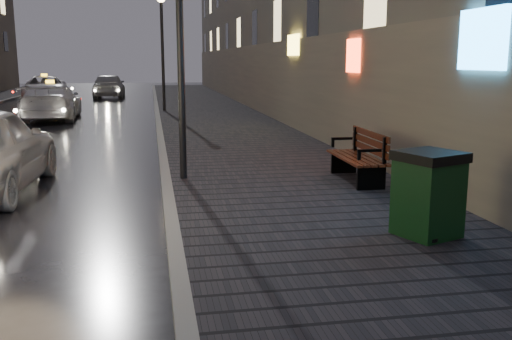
{
  "coord_description": "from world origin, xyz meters",
  "views": [
    {
      "loc": [
        1.26,
        -5.36,
        2.5
      ],
      "look_at": [
        2.79,
        3.02,
        0.85
      ],
      "focal_mm": 40.0,
      "sensor_mm": 36.0,
      "label": 1
    }
  ],
  "objects_px": {
    "lamp_near": "(179,7)",
    "trash_bin": "(428,193)",
    "taxi_mid": "(51,102)",
    "taxi_far": "(45,88)",
    "car_far": "(109,86)",
    "bench": "(361,156)",
    "lamp_far": "(162,38)"
  },
  "relations": [
    {
      "from": "taxi_far",
      "to": "car_far",
      "type": "height_order",
      "value": "car_far"
    },
    {
      "from": "trash_bin",
      "to": "car_far",
      "type": "bearing_deg",
      "value": 80.21
    },
    {
      "from": "bench",
      "to": "taxi_mid",
      "type": "relative_size",
      "value": 0.37
    },
    {
      "from": "lamp_near",
      "to": "bench",
      "type": "bearing_deg",
      "value": -14.39
    },
    {
      "from": "lamp_far",
      "to": "taxi_mid",
      "type": "xyz_separation_m",
      "value": [
        -4.76,
        -1.99,
        -2.72
      ]
    },
    {
      "from": "bench",
      "to": "taxi_far",
      "type": "distance_m",
      "value": 28.97
    },
    {
      "from": "lamp_near",
      "to": "taxi_mid",
      "type": "xyz_separation_m",
      "value": [
        -4.76,
        14.01,
        -2.72
      ]
    },
    {
      "from": "taxi_far",
      "to": "lamp_near",
      "type": "bearing_deg",
      "value": -82.33
    },
    {
      "from": "lamp_near",
      "to": "bench",
      "type": "xyz_separation_m",
      "value": [
        3.42,
        -0.88,
        -2.84
      ]
    },
    {
      "from": "trash_bin",
      "to": "lamp_near",
      "type": "bearing_deg",
      "value": 103.45
    },
    {
      "from": "bench",
      "to": "car_far",
      "type": "xyz_separation_m",
      "value": [
        -6.76,
        29.05,
        0.17
      ]
    },
    {
      "from": "lamp_far",
      "to": "taxi_mid",
      "type": "bearing_deg",
      "value": -157.35
    },
    {
      "from": "lamp_far",
      "to": "trash_bin",
      "type": "distance_m",
      "value": 20.85
    },
    {
      "from": "lamp_far",
      "to": "bench",
      "type": "distance_m",
      "value": 17.45
    },
    {
      "from": "trash_bin",
      "to": "taxi_far",
      "type": "height_order",
      "value": "taxi_far"
    },
    {
      "from": "lamp_near",
      "to": "bench",
      "type": "relative_size",
      "value": 2.71
    },
    {
      "from": "lamp_far",
      "to": "bench",
      "type": "xyz_separation_m",
      "value": [
        3.42,
        -16.88,
        -2.84
      ]
    },
    {
      "from": "taxi_far",
      "to": "car_far",
      "type": "bearing_deg",
      "value": 21.27
    },
    {
      "from": "lamp_far",
      "to": "trash_bin",
      "type": "xyz_separation_m",
      "value": [
        3.03,
        -20.45,
        -2.75
      ]
    },
    {
      "from": "bench",
      "to": "car_far",
      "type": "height_order",
      "value": "car_far"
    },
    {
      "from": "taxi_mid",
      "to": "taxi_far",
      "type": "relative_size",
      "value": 0.96
    },
    {
      "from": "trash_bin",
      "to": "taxi_far",
      "type": "bearing_deg",
      "value": 87.45
    },
    {
      "from": "car_far",
      "to": "lamp_far",
      "type": "bearing_deg",
      "value": 105.7
    },
    {
      "from": "taxi_mid",
      "to": "car_far",
      "type": "height_order",
      "value": "car_far"
    },
    {
      "from": "trash_bin",
      "to": "taxi_far",
      "type": "distance_m",
      "value": 32.19
    },
    {
      "from": "bench",
      "to": "trash_bin",
      "type": "distance_m",
      "value": 3.59
    },
    {
      "from": "trash_bin",
      "to": "taxi_mid",
      "type": "distance_m",
      "value": 20.04
    },
    {
      "from": "taxi_mid",
      "to": "car_far",
      "type": "xyz_separation_m",
      "value": [
        1.43,
        14.16,
        0.05
      ]
    },
    {
      "from": "lamp_near",
      "to": "trash_bin",
      "type": "bearing_deg",
      "value": -55.71
    },
    {
      "from": "lamp_near",
      "to": "lamp_far",
      "type": "relative_size",
      "value": 1.0
    },
    {
      "from": "lamp_near",
      "to": "trash_bin",
      "type": "xyz_separation_m",
      "value": [
        3.03,
        -4.45,
        -2.75
      ]
    },
    {
      "from": "lamp_far",
      "to": "taxi_far",
      "type": "height_order",
      "value": "lamp_far"
    }
  ]
}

